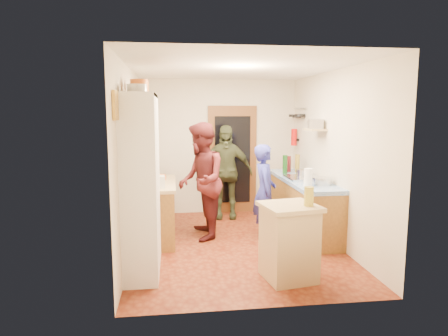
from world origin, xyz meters
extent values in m
cube|color=brown|center=(0.00, 0.00, -0.01)|extent=(3.00, 4.00, 0.02)
cube|color=silver|center=(0.00, 0.00, 2.61)|extent=(3.00, 4.00, 0.02)
cube|color=beige|center=(0.00, 2.01, 1.30)|extent=(3.00, 0.02, 2.60)
cube|color=beige|center=(0.00, -2.01, 1.30)|extent=(3.00, 0.02, 2.60)
cube|color=beige|center=(-1.51, 0.00, 1.30)|extent=(0.02, 4.00, 2.60)
cube|color=beige|center=(1.51, 0.00, 1.30)|extent=(0.02, 4.00, 2.60)
cube|color=brown|center=(0.25, 1.97, 1.05)|extent=(0.95, 0.06, 2.10)
cube|color=black|center=(0.25, 1.94, 1.05)|extent=(0.70, 0.02, 1.70)
cube|color=white|center=(-1.30, -0.80, 1.10)|extent=(0.40, 1.20, 2.20)
cube|color=white|center=(-1.30, -0.80, 2.18)|extent=(0.40, 1.14, 0.04)
cylinder|color=white|center=(-1.30, -1.07, 2.25)|extent=(0.23, 0.23, 0.09)
cylinder|color=orange|center=(-1.30, -0.74, 2.29)|extent=(0.22, 0.22, 0.17)
cylinder|color=orange|center=(-1.30, -0.42, 2.29)|extent=(0.19, 0.19, 0.17)
cube|color=#996725|center=(-1.20, 0.45, 0.42)|extent=(0.60, 1.40, 0.85)
cube|color=tan|center=(-1.20, 0.45, 0.88)|extent=(0.64, 1.44, 0.05)
cube|color=white|center=(-1.15, -0.04, 0.99)|extent=(0.25, 0.18, 0.17)
cylinder|color=white|center=(-1.25, 0.25, 0.99)|extent=(0.19, 0.19, 0.17)
cylinder|color=orange|center=(-1.12, 0.64, 0.94)|extent=(0.20, 0.20, 0.08)
cube|color=tan|center=(-1.18, 0.95, 0.91)|extent=(0.32, 0.25, 0.02)
cube|color=#996725|center=(1.20, 0.50, 0.42)|extent=(0.60, 2.20, 0.84)
cube|color=blue|center=(1.20, 0.50, 0.87)|extent=(0.62, 2.22, 0.06)
cube|color=silver|center=(1.20, 0.43, 0.92)|extent=(0.55, 0.58, 0.04)
cylinder|color=silver|center=(1.15, 0.37, 1.00)|extent=(0.20, 0.20, 0.13)
cylinder|color=#143F14|center=(1.05, 1.03, 1.07)|extent=(0.11, 0.11, 0.33)
cylinder|color=#591419|center=(1.18, 1.23, 1.04)|extent=(0.09, 0.09, 0.29)
cylinder|color=olive|center=(1.31, 1.14, 1.06)|extent=(0.09, 0.09, 0.33)
cylinder|color=white|center=(1.05, -0.18, 1.03)|extent=(0.15, 0.15, 0.26)
cylinder|color=silver|center=(1.30, -0.09, 0.96)|extent=(0.37, 0.37, 0.11)
cube|color=tan|center=(0.44, -1.32, 0.43)|extent=(0.64, 0.64, 0.86)
cube|color=tan|center=(0.44, -1.32, 0.89)|extent=(0.72, 0.72, 0.05)
cube|color=white|center=(0.38, -1.28, 0.90)|extent=(0.39, 0.34, 0.02)
cylinder|color=#AD9E2D|center=(0.63, -1.41, 1.02)|extent=(0.13, 0.13, 0.22)
cylinder|color=silver|center=(1.46, 1.52, 2.05)|extent=(0.02, 0.65, 0.02)
cylinder|color=black|center=(1.40, 1.35, 1.92)|extent=(0.18, 0.18, 0.05)
cylinder|color=black|center=(1.40, 1.55, 1.90)|extent=(0.16, 0.16, 0.05)
cylinder|color=black|center=(1.40, 1.75, 1.91)|extent=(0.17, 0.17, 0.05)
cube|color=tan|center=(1.37, 0.45, 1.70)|extent=(0.26, 0.42, 0.03)
cube|color=silver|center=(1.37, 0.45, 1.79)|extent=(0.28, 0.34, 0.15)
cube|color=black|center=(1.47, 1.70, 1.45)|extent=(0.06, 0.10, 0.04)
cylinder|color=red|center=(1.41, 1.70, 1.50)|extent=(0.11, 0.11, 0.32)
cube|color=gold|center=(-1.48, -1.55, 2.05)|extent=(0.03, 0.25, 0.30)
imported|color=#2B2F95|center=(0.53, 0.24, 0.74)|extent=(0.43, 0.59, 1.49)
imported|color=#491719|center=(-0.45, 0.42, 0.92)|extent=(0.70, 0.89, 1.83)
imported|color=#343A23|center=(0.06, 1.54, 0.87)|extent=(1.06, 0.54, 1.75)
camera|label=1|loc=(-0.91, -5.74, 1.99)|focal=32.00mm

